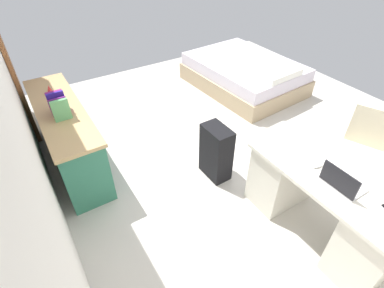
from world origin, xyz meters
The scene contains 12 objects.
ground_plane centered at (0.00, 0.00, 0.00)m, with size 5.91×5.91×0.00m, color beige.
wall_back centered at (0.00, 2.12, 1.31)m, with size 4.91×0.10×2.63m, color silver.
door_wooden centered at (1.90, 2.04, 1.02)m, with size 0.88×0.05×2.04m, color brown.
desk centered at (-1.45, 0.02, 0.38)m, with size 1.44×0.66×0.73m.
office_chair centered at (-1.27, -0.79, 0.42)m, with size 0.60×0.60×0.94m.
credenza centered at (0.82, 1.74, 0.39)m, with size 1.80×0.48×0.77m.
bed centered at (1.22, -1.31, 0.24)m, with size 1.98×1.51×0.58m.
suitcase_black centered at (-0.31, 0.39, 0.33)m, with size 0.36×0.22×0.66m, color black.
laptop centered at (-1.56, 0.10, 0.78)m, with size 0.31×0.22×0.21m.
computer_mouse centered at (-1.30, 0.06, 0.75)m, with size 0.06×0.10×0.03m, color white.
book_row centered at (0.67, 1.74, 0.88)m, with size 0.28×0.17×0.24m.
figurine_small centered at (1.19, 1.74, 0.83)m, with size 0.08×0.08×0.11m, color red.
Camera 1 is at (-2.30, 1.97, 2.48)m, focal length 27.52 mm.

